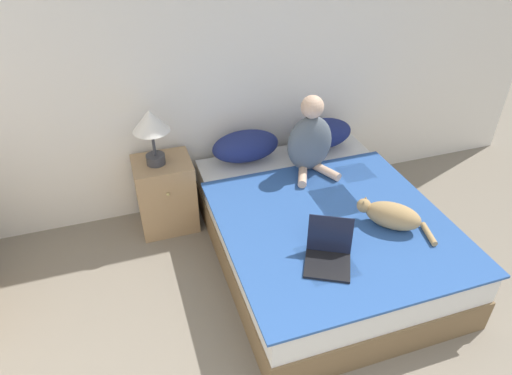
# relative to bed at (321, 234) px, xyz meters

# --- Properties ---
(wall_back) EXTENTS (5.97, 0.05, 2.55)m
(wall_back) POSITION_rel_bed_xyz_m (-0.33, 1.09, 1.02)
(wall_back) COLOR white
(wall_back) RESTS_ON ground_plane
(bed) EXTENTS (1.62, 2.03, 0.51)m
(bed) POSITION_rel_bed_xyz_m (0.00, 0.00, 0.00)
(bed) COLOR brown
(bed) RESTS_ON ground_plane
(pillow_near) EXTENTS (0.59, 0.29, 0.27)m
(pillow_near) POSITION_rel_bed_xyz_m (-0.35, 0.84, 0.39)
(pillow_near) COLOR navy
(pillow_near) RESTS_ON bed
(pillow_far) EXTENTS (0.59, 0.29, 0.27)m
(pillow_far) POSITION_rel_bed_xyz_m (0.35, 0.84, 0.39)
(pillow_far) COLOR navy
(pillow_far) RESTS_ON bed
(person_sitting) EXTENTS (0.39, 0.38, 0.66)m
(person_sitting) POSITION_rel_bed_xyz_m (0.10, 0.54, 0.53)
(person_sitting) COLOR slate
(person_sitting) RESTS_ON bed
(cat_tabby) EXTENTS (0.44, 0.48, 0.19)m
(cat_tabby) POSITION_rel_bed_xyz_m (0.35, -0.34, 0.35)
(cat_tabby) COLOR tan
(cat_tabby) RESTS_ON bed
(laptop_open) EXTENTS (0.40, 0.41, 0.27)m
(laptop_open) POSITION_rel_bed_xyz_m (-0.22, -0.52, 0.31)
(laptop_open) COLOR black
(laptop_open) RESTS_ON bed
(nightstand) EXTENTS (0.47, 0.43, 0.65)m
(nightstand) POSITION_rel_bed_xyz_m (-1.08, 0.81, 0.07)
(nightstand) COLOR tan
(nightstand) RESTS_ON ground_plane
(table_lamp) EXTENTS (0.29, 0.29, 0.47)m
(table_lamp) POSITION_rel_bed_xyz_m (-1.12, 0.80, 0.74)
(table_lamp) COLOR #38383D
(table_lamp) RESTS_ON nightstand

